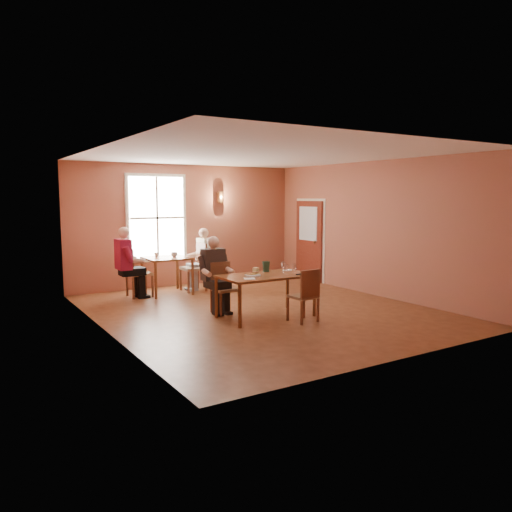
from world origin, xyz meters
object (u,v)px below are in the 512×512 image
main_table (266,296)px  diner_maroon (138,263)px  diner_main (226,277)px  chair_empty (303,295)px  diner_white (194,261)px  chair_diner_white (193,267)px  chair_diner_main (225,288)px  second_table (167,275)px  chair_diner_maroon (139,272)px

main_table → diner_maroon: 3.38m
main_table → diner_main: size_ratio=1.19×
chair_empty → main_table: bearing=116.8°
chair_empty → diner_white: (-0.40, 3.69, 0.24)m
diner_main → main_table: bearing=128.9°
chair_diner_white → diner_white: 0.15m
chair_diner_main → diner_maroon: diner_maroon is taller
chair_diner_white → main_table: bearing=-179.1°
chair_empty → second_table: (-1.08, 3.69, -0.05)m
diner_main → second_table: size_ratio=1.48×
chair_diner_main → chair_diner_maroon: size_ratio=0.89×
second_table → main_table: bearing=-77.1°
second_table → diner_maroon: bearing=180.0°
main_table → diner_maroon: size_ratio=1.11×
second_table → diner_white: size_ratio=0.67×
main_table → diner_main: bearing=128.9°
diner_white → diner_maroon: 1.36m
chair_diner_maroon → second_table: bearing=90.0°
second_table → chair_diner_white: bearing=0.0°
diner_main → diner_white: size_ratio=0.99×
diner_white → main_table: bearing=-179.6°
main_table → diner_maroon: diner_maroon is taller
diner_white → chair_diner_maroon: (-1.33, 0.00, -0.17)m
chair_empty → chair_diner_main: bearing=120.4°
chair_diner_maroon → diner_main: bearing=19.2°
diner_white → chair_diner_maroon: 1.34m
second_table → diner_maroon: 0.76m
diner_white → diner_maroon: diner_maroon is taller
chair_diner_maroon → main_table: bearing=23.8°
main_table → second_table: 3.14m
diner_maroon → chair_empty: bearing=25.4°
main_table → diner_main: (-0.50, 0.62, 0.31)m
chair_diner_main → diner_white: (0.48, 2.41, 0.23)m
chair_empty → second_table: bearing=102.3°
main_table → chair_empty: (0.38, -0.63, 0.08)m
chair_empty → diner_maroon: bearing=111.5°
diner_white → chair_diner_main: bearing=168.7°
main_table → diner_white: size_ratio=1.18×
main_table → chair_diner_main: 0.83m
chair_diner_white → chair_diner_maroon: 1.30m
diner_main → diner_white: 2.49m
main_table → diner_white: bearing=90.4°
chair_empty → chair_diner_maroon: size_ratio=0.88×
diner_main → second_table: 2.47m
chair_empty → diner_maroon: size_ratio=0.63×
chair_empty → second_table: chair_empty is taller
main_table → chair_diner_maroon: 3.35m
diner_white → diner_maroon: (-1.36, 0.00, 0.05)m
chair_diner_main → diner_maroon: 2.58m
chair_diner_main → chair_diner_white: 2.45m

